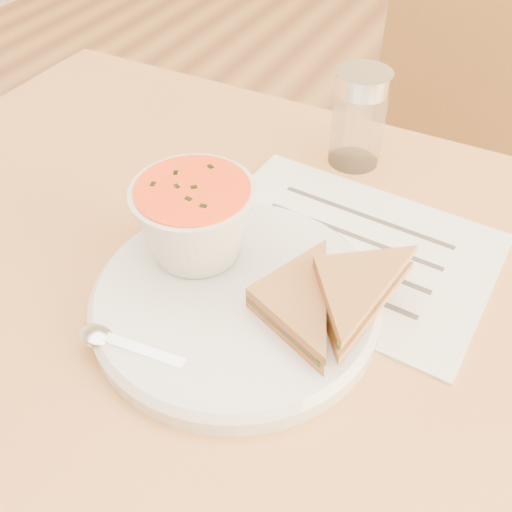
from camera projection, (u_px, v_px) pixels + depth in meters
The scene contains 9 objects.
dining_table at pixel (262, 490), 0.77m from camera, with size 1.00×0.70×0.75m, color #A46732, non-canonical shape.
chair_far at pixel (443, 234), 1.02m from camera, with size 0.41×0.41×0.92m, color brown, non-canonical shape.
plate at pixel (236, 300), 0.51m from camera, with size 0.26×0.26×0.02m, color silver, non-canonical shape.
soup_bowl at pixel (195, 224), 0.51m from camera, with size 0.11×0.11×0.08m, color silver, non-canonical shape.
sandwich_half_a at pixel (246, 300), 0.48m from camera, with size 0.09×0.09×0.03m, color #AD663D, non-canonical shape.
sandwich_half_b at pixel (312, 268), 0.49m from camera, with size 0.09×0.09×0.03m, color #AD663D, non-canonical shape.
spoon at pixel (145, 352), 0.45m from camera, with size 0.15×0.03×0.01m, color silver, non-canonical shape.
paper_menu at pixel (345, 247), 0.57m from camera, with size 0.28×0.21×0.00m, color white, non-canonical shape.
condiment_shaker at pixel (358, 119), 0.64m from camera, with size 0.06×0.06×0.11m, color silver, non-canonical shape.
Camera 1 is at (0.15, -0.30, 1.14)m, focal length 40.00 mm.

